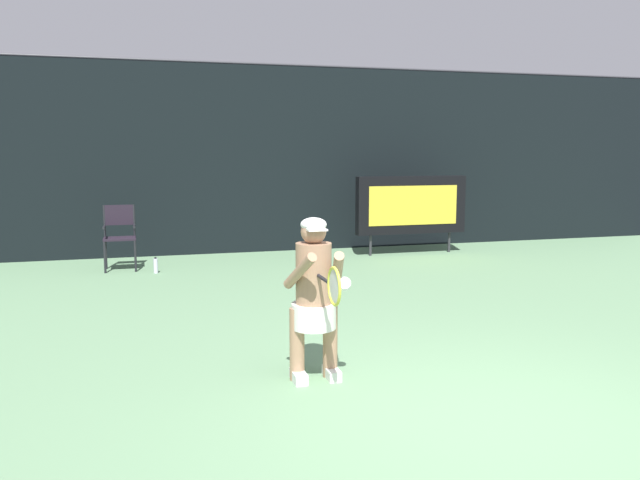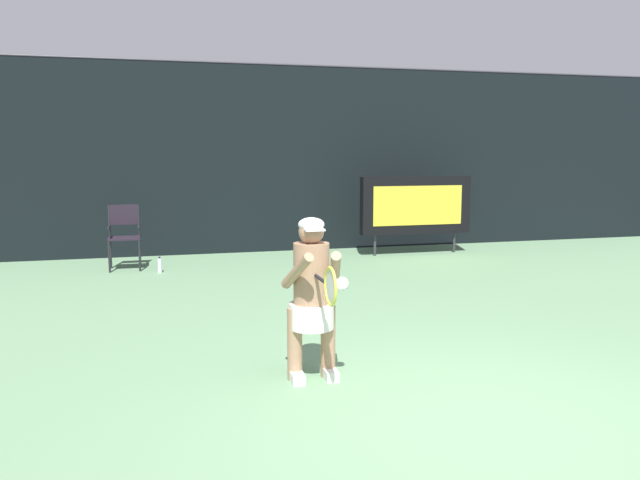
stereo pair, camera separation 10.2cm
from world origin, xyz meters
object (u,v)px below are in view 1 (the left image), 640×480
object	(u,v)px
scoreboard	(411,205)
tennis_player	(314,294)
tennis_racket	(333,286)
water_bottle	(156,266)
umpire_chair	(120,233)

from	to	relation	value
scoreboard	tennis_player	xyz separation A→B (m)	(-3.62, -6.13, -0.19)
tennis_racket	water_bottle	bearing A→B (deg)	99.20
tennis_player	tennis_racket	xyz separation A→B (m)	(-0.00, -0.57, 0.18)
water_bottle	tennis_player	distance (m)	5.59
tennis_player	tennis_racket	distance (m)	0.60
umpire_chair	tennis_player	bearing A→B (deg)	-73.50
umpire_chair	water_bottle	distance (m)	0.89
umpire_chair	scoreboard	bearing A→B (deg)	2.35
umpire_chair	tennis_player	world-z (taller)	tennis_player
water_bottle	tennis_racket	distance (m)	6.16
water_bottle	umpire_chair	bearing A→B (deg)	138.56
scoreboard	water_bottle	size ratio (longest dim) A/B	8.30
umpire_chair	tennis_racket	distance (m)	6.72
tennis_player	tennis_racket	bearing A→B (deg)	-90.14
water_bottle	tennis_player	xyz separation A→B (m)	(1.20, -5.42, 0.64)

